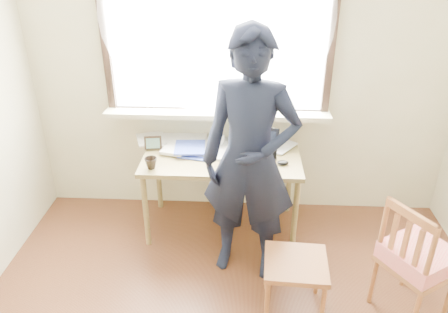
# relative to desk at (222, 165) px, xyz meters

# --- Properties ---
(room_shell) EXTENTS (3.52, 4.02, 2.61)m
(room_shell) POSITION_rel_desk_xyz_m (0.13, -1.43, 1.03)
(room_shell) COLOR beige
(room_shell) RESTS_ON ground
(desk) EXTENTS (1.25, 0.63, 0.67)m
(desk) POSITION_rel_desk_xyz_m (0.00, 0.00, 0.00)
(desk) COLOR olive
(desk) RESTS_ON ground
(laptop) EXTENTS (0.43, 0.39, 0.25)m
(laptop) POSITION_rel_desk_xyz_m (0.24, -0.03, 0.13)
(laptop) COLOR black
(laptop) RESTS_ON desk
(mug_white) EXTENTS (0.17, 0.17, 0.10)m
(mug_white) POSITION_rel_desk_xyz_m (-0.05, 0.21, 0.12)
(mug_white) COLOR white
(mug_white) RESTS_ON desk
(mug_dark) EXTENTS (0.13, 0.13, 0.09)m
(mug_dark) POSITION_rel_desk_xyz_m (-0.52, -0.21, 0.11)
(mug_dark) COLOR black
(mug_dark) RESTS_ON desk
(mouse) EXTENTS (0.09, 0.06, 0.03)m
(mouse) POSITION_rel_desk_xyz_m (0.48, -0.10, 0.09)
(mouse) COLOR black
(mouse) RESTS_ON desk
(desk_clutter) EXTENTS (0.88, 0.48, 0.05)m
(desk_clutter) POSITION_rel_desk_xyz_m (-0.28, 0.17, 0.09)
(desk_clutter) COLOR white
(desk_clutter) RESTS_ON desk
(book_a) EXTENTS (0.29, 0.30, 0.02)m
(book_a) POSITION_rel_desk_xyz_m (-0.38, 0.24, 0.08)
(book_a) COLOR white
(book_a) RESTS_ON desk
(book_b) EXTENTS (0.31, 0.33, 0.02)m
(book_b) POSITION_rel_desk_xyz_m (0.39, 0.25, 0.08)
(book_b) COLOR white
(book_b) RESTS_ON desk
(picture_frame) EXTENTS (0.14, 0.03, 0.11)m
(picture_frame) POSITION_rel_desk_xyz_m (-0.57, 0.10, 0.12)
(picture_frame) COLOR black
(picture_frame) RESTS_ON desk
(work_chair) EXTENTS (0.42, 0.40, 0.41)m
(work_chair) POSITION_rel_desk_xyz_m (0.52, -0.90, -0.26)
(work_chair) COLOR #975B31
(work_chair) RESTS_ON ground
(side_chair) EXTENTS (0.53, 0.53, 0.85)m
(side_chair) POSITION_rel_desk_xyz_m (1.28, -0.87, -0.15)
(side_chair) COLOR #975B31
(side_chair) RESTS_ON ground
(person) EXTENTS (0.72, 0.54, 1.80)m
(person) POSITION_rel_desk_xyz_m (0.22, -0.47, 0.30)
(person) COLOR black
(person) RESTS_ON ground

